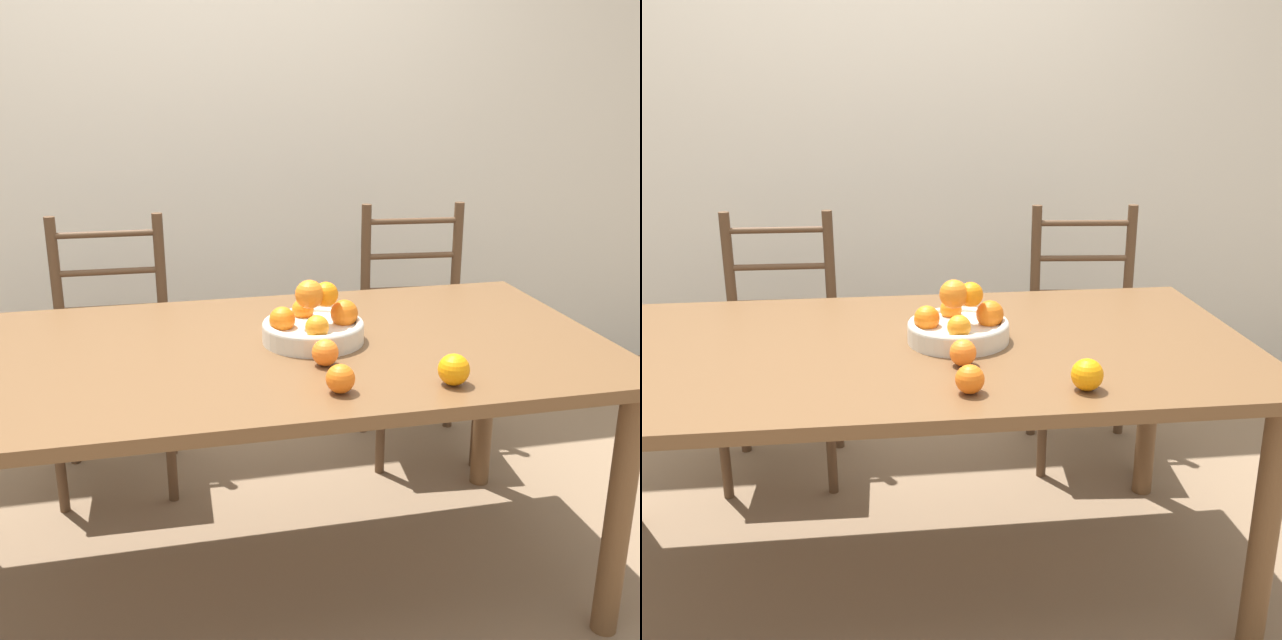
% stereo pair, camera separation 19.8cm
% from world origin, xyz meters
% --- Properties ---
extents(ground_plane, '(12.00, 12.00, 0.00)m').
position_xyz_m(ground_plane, '(0.00, 0.00, 0.00)').
color(ground_plane, '#7F664C').
extents(wall_back, '(8.00, 0.06, 2.60)m').
position_xyz_m(wall_back, '(0.00, 1.51, 1.30)').
color(wall_back, silver).
rests_on(wall_back, ground_plane).
extents(dining_table, '(1.98, 0.98, 0.76)m').
position_xyz_m(dining_table, '(0.00, 0.00, 0.68)').
color(dining_table, brown).
rests_on(dining_table, ground_plane).
extents(fruit_bowl, '(0.28, 0.28, 0.18)m').
position_xyz_m(fruit_bowl, '(0.18, 0.01, 0.82)').
color(fruit_bowl, beige).
rests_on(fruit_bowl, dining_table).
extents(orange_loose_0, '(0.07, 0.07, 0.07)m').
position_xyz_m(orange_loose_0, '(0.17, -0.17, 0.80)').
color(orange_loose_0, orange).
rests_on(orange_loose_0, dining_table).
extents(orange_loose_1, '(0.08, 0.08, 0.08)m').
position_xyz_m(orange_loose_1, '(0.44, -0.37, 0.80)').
color(orange_loose_1, orange).
rests_on(orange_loose_1, dining_table).
extents(orange_loose_2, '(0.07, 0.07, 0.07)m').
position_xyz_m(orange_loose_2, '(0.16, -0.35, 0.80)').
color(orange_loose_2, orange).
rests_on(orange_loose_2, dining_table).
extents(chair_left, '(0.43, 0.41, 0.99)m').
position_xyz_m(chair_left, '(-0.41, 0.77, 0.48)').
color(chair_left, '#513823').
rests_on(chair_left, ground_plane).
extents(chair_right, '(0.46, 0.44, 0.99)m').
position_xyz_m(chair_right, '(0.77, 0.77, 0.48)').
color(chair_right, '#513823').
rests_on(chair_right, ground_plane).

